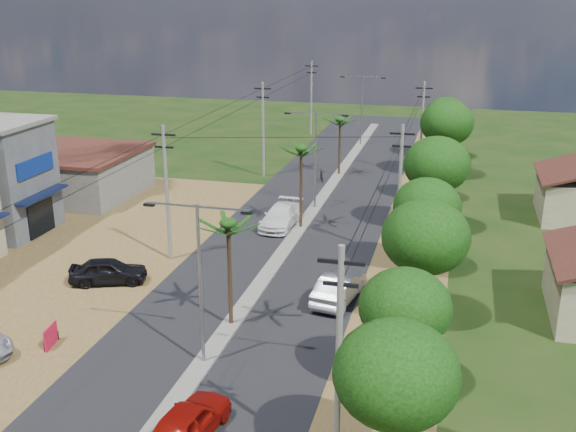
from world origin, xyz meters
name	(u,v)px	position (x,y,z in m)	size (l,w,h in m)	color
ground	(204,364)	(0.00, 0.00, 0.00)	(160.00, 160.00, 0.00)	black
road	(284,252)	(0.00, 15.00, 0.02)	(12.00, 110.00, 0.04)	black
median	(294,237)	(0.00, 18.00, 0.09)	(1.00, 90.00, 0.18)	#605E56
dirt_lot_west	(29,270)	(-15.00, 8.00, 0.02)	(18.00, 46.00, 0.04)	brown
dirt_shoulder_east	(410,264)	(8.50, 15.00, 0.01)	(5.00, 90.00, 0.03)	brown
low_shed	(77,173)	(-21.00, 24.00, 1.97)	(10.40, 10.40, 3.95)	#605E56
tree_east_a	(396,374)	(9.50, -6.00, 4.49)	(4.40, 4.40, 6.37)	black
tree_east_b	(405,308)	(9.30, 0.00, 4.11)	(4.00, 4.00, 5.83)	black
tree_east_c	(426,237)	(9.70, 7.00, 4.86)	(4.60, 4.60, 6.83)	black
tree_east_d	(427,207)	(9.40, 14.00, 4.34)	(4.20, 4.20, 6.13)	black
tree_east_e	(437,164)	(9.60, 22.00, 5.09)	(4.80, 4.80, 7.14)	black
tree_east_f	(435,156)	(9.20, 30.00, 3.89)	(3.80, 3.80, 5.52)	black
tree_east_g	(447,123)	(9.80, 38.00, 5.24)	(5.00, 5.00, 7.38)	black
tree_east_h	(446,115)	(9.50, 46.00, 4.64)	(4.40, 4.40, 6.52)	black
palm_median_near	(228,228)	(0.00, 4.00, 5.54)	(2.00, 2.00, 6.15)	black
palm_median_mid	(301,152)	(0.00, 20.00, 5.90)	(2.00, 2.00, 6.55)	black
palm_median_far	(340,122)	(0.00, 36.00, 5.26)	(2.00, 2.00, 5.85)	black
streetlight_near	(200,272)	(0.00, 0.00, 4.79)	(5.10, 0.18, 8.00)	gray
streetlight_mid	(316,152)	(0.00, 25.00, 4.79)	(5.10, 0.18, 8.00)	gray
streetlight_far	(362,104)	(0.00, 50.00, 4.79)	(5.10, 0.18, 8.00)	gray
utility_pole_w_b	(167,190)	(-7.00, 12.00, 4.76)	(1.60, 0.24, 9.00)	#605E56
utility_pole_w_c	(263,128)	(-7.00, 34.00, 4.76)	(1.60, 0.24, 9.00)	#605E56
utility_pole_w_d	(311,96)	(-7.00, 55.00, 4.76)	(1.60, 0.24, 9.00)	#605E56
utility_pole_e_a	(339,360)	(7.50, -6.00, 4.76)	(1.60, 0.24, 9.00)	#605E56
utility_pole_e_b	(399,189)	(7.50, 16.00, 4.76)	(1.60, 0.24, 9.00)	#605E56
utility_pole_e_c	(422,127)	(7.50, 38.00, 4.76)	(1.60, 0.24, 9.00)	#605E56
car_red_near	(188,423)	(1.50, -5.51, 0.79)	(1.87, 4.64, 1.58)	maroon
car_silver_mid	(339,288)	(5.00, 8.46, 0.82)	(1.74, 4.99, 1.64)	#A2A6AA
car_white_far	(281,217)	(-1.56, 20.15, 0.80)	(2.25, 5.55, 1.61)	silver
car_parked_dark	(108,271)	(-9.03, 7.43, 0.79)	(1.86, 4.61, 1.57)	black
moto_rider_west_a	(284,221)	(-1.35, 20.15, 0.48)	(0.63, 1.82, 0.96)	black
moto_rider_west_b	(321,176)	(-1.20, 33.44, 0.56)	(0.52, 1.85, 1.11)	black
roadside_sign	(51,336)	(-8.00, -0.30, 0.56)	(0.29, 1.36, 1.13)	#BB1132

